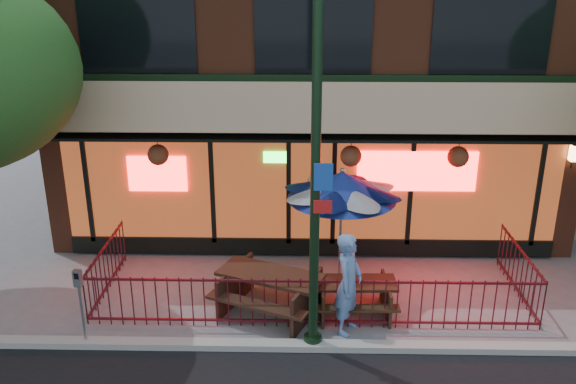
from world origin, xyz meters
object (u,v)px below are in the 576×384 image
street_light (316,177)px  picnic_table_right (354,292)px  pedestrian (348,284)px  patio_umbrella (342,185)px  parking_meter_near (80,295)px  picnic_table_left (270,287)px

street_light → picnic_table_right: size_ratio=4.31×
pedestrian → street_light: bearing=150.2°
street_light → pedestrian: street_light is taller
patio_umbrella → parking_meter_near: (-4.60, -2.48, -1.15)m
street_light → patio_umbrella: street_light is taller
patio_umbrella → parking_meter_near: 5.35m
street_light → parking_meter_near: size_ratio=4.71×
patio_umbrella → pedestrian: size_ratio=1.31×
parking_meter_near → picnic_table_left: bearing=20.2°
picnic_table_left → parking_meter_near: parking_meter_near is taller
street_light → parking_meter_near: street_light is taller
pedestrian → picnic_table_left: bearing=89.1°
picnic_table_left → patio_umbrella: size_ratio=0.95×
picnic_table_right → pedestrian: size_ratio=0.84×
street_light → parking_meter_near: (-4.00, -0.08, -2.14)m
picnic_table_left → pedestrian: bearing=-22.7°
patio_umbrella → picnic_table_left: bearing=-137.2°
pedestrian → parking_meter_near: bearing=118.9°
parking_meter_near → street_light: bearing=1.1°
picnic_table_left → picnic_table_right: picnic_table_left is taller
picnic_table_right → pedestrian: pedestrian is taller
street_light → pedestrian: 2.33m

